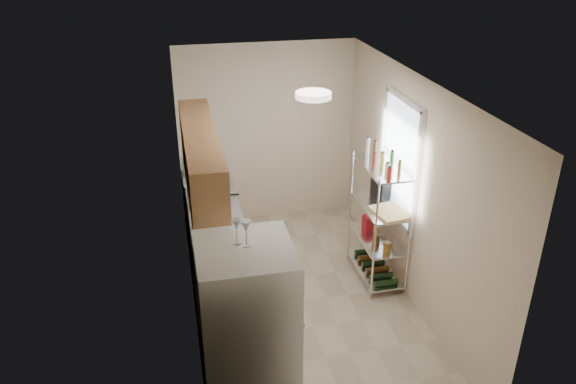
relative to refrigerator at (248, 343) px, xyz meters
name	(u,v)px	position (x,y,z in m)	size (l,w,h in m)	color
room	(304,202)	(0.87, 1.64, 0.39)	(2.52, 4.42, 2.62)	#BCAF98
counter_run	(219,258)	(-0.05, 2.08, -0.45)	(0.63, 3.51, 0.90)	#9E6C43
upper_cabinets	(202,163)	(-0.18, 1.74, 0.90)	(0.33, 2.20, 0.72)	#9E6C43
range_hood	(203,170)	(-0.13, 2.54, 0.48)	(0.50, 0.60, 0.12)	#B7BABC
window	(400,160)	(2.10, 1.99, 0.64)	(0.06, 1.00, 1.46)	white
bakers_rack	(381,198)	(1.88, 1.93, 0.20)	(0.45, 0.90, 1.73)	silver
ceiling_dome	(313,95)	(0.87, 1.34, 1.66)	(0.34, 0.34, 0.06)	white
refrigerator	(248,343)	(0.00, 0.00, 0.00)	(0.75, 0.75, 1.81)	white
wine_glass_a	(237,231)	(-0.04, 0.09, 1.01)	(0.08, 0.08, 0.21)	silver
wine_glass_b	(246,233)	(0.02, 0.04, 1.01)	(0.08, 0.08, 0.22)	silver
rice_cooker	(215,220)	(-0.07, 2.00, 0.09)	(0.24, 0.24, 0.20)	white
frying_pan_large	(204,208)	(-0.16, 2.49, 0.01)	(0.24, 0.24, 0.04)	black
frying_pan_small	(216,195)	(0.02, 2.80, 0.02)	(0.23, 0.23, 0.05)	black
cutting_board	(390,212)	(1.91, 1.71, 0.12)	(0.35, 0.45, 0.03)	tan
espresso_machine	(383,181)	(2.02, 2.27, 0.26)	(0.18, 0.26, 0.31)	black
storage_bag	(368,222)	(1.84, 2.19, -0.26)	(0.10, 0.15, 0.17)	#A71420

